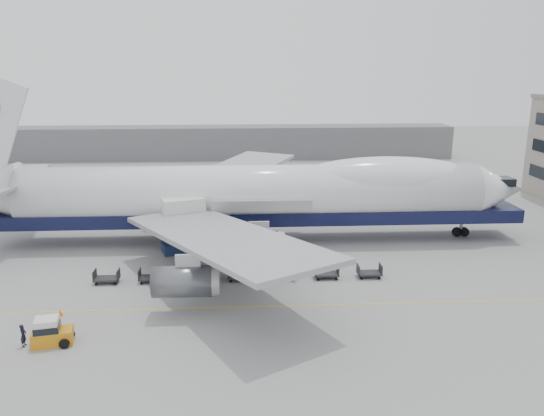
{
  "coord_description": "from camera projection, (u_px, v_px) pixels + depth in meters",
  "views": [
    {
      "loc": [
        -0.96,
        -47.25,
        19.77
      ],
      "look_at": [
        2.0,
        6.0,
        5.47
      ],
      "focal_mm": 35.0,
      "sensor_mm": 36.0,
      "label": 1
    }
  ],
  "objects": [
    {
      "name": "ground",
      "position": [
        255.0,
        280.0,
        50.74
      ],
      "size": [
        260.0,
        260.0,
        0.0
      ],
      "primitive_type": "plane",
      "color": "gray",
      "rests_on": "ground"
    },
    {
      "name": "apron_line",
      "position": [
        256.0,
        307.0,
        44.96
      ],
      "size": [
        60.0,
        0.15,
        0.01
      ],
      "primitive_type": "cube",
      "color": "gold",
      "rests_on": "ground"
    },
    {
      "name": "hangar",
      "position": [
        202.0,
        142.0,
        116.81
      ],
      "size": [
        110.0,
        8.0,
        7.0
      ],
      "primitive_type": "cube",
      "color": "slate",
      "rests_on": "ground"
    },
    {
      "name": "airliner",
      "position": [
        257.0,
        193.0,
        60.89
      ],
      "size": [
        67.0,
        55.3,
        19.98
      ],
      "color": "white",
      "rests_on": "ground"
    },
    {
      "name": "catering_truck",
      "position": [
        184.0,
        221.0,
        57.67
      ],
      "size": [
        5.29,
        4.33,
        6.06
      ],
      "rotation": [
        0.0,
        0.0,
        0.32
      ],
      "color": "navy",
      "rests_on": "ground"
    },
    {
      "name": "baggage_tug",
      "position": [
        50.0,
        333.0,
        38.72
      ],
      "size": [
        3.07,
        2.02,
        2.07
      ],
      "rotation": [
        0.0,
        0.0,
        0.19
      ],
      "color": "#C87C12",
      "rests_on": "ground"
    },
    {
      "name": "ground_worker",
      "position": [
        23.0,
        335.0,
        38.46
      ],
      "size": [
        0.42,
        0.63,
        1.71
      ],
      "primitive_type": "imported",
      "rotation": [
        0.0,
        0.0,
        1.58
      ],
      "color": "black",
      "rests_on": "ground"
    },
    {
      "name": "traffic_cone",
      "position": [
        60.0,
        313.0,
        43.32
      ],
      "size": [
        0.37,
        0.37,
        0.55
      ],
      "rotation": [
        0.0,
        0.0,
        -0.21
      ],
      "color": "orange",
      "rests_on": "ground"
    },
    {
      "name": "dolly_0",
      "position": [
        107.0,
        278.0,
        49.8
      ],
      "size": [
        2.3,
        1.35,
        1.3
      ],
      "color": "#2D2D30",
      "rests_on": "ground"
    },
    {
      "name": "dolly_1",
      "position": [
        151.0,
        277.0,
        50.02
      ],
      "size": [
        2.3,
        1.35,
        1.3
      ],
      "color": "#2D2D30",
      "rests_on": "ground"
    },
    {
      "name": "dolly_2",
      "position": [
        196.0,
        276.0,
        50.24
      ],
      "size": [
        2.3,
        1.35,
        1.3
      ],
      "color": "#2D2D30",
      "rests_on": "ground"
    },
    {
      "name": "dolly_3",
      "position": [
        240.0,
        275.0,
        50.47
      ],
      "size": [
        2.3,
        1.35,
        1.3
      ],
      "color": "#2D2D30",
      "rests_on": "ground"
    },
    {
      "name": "dolly_4",
      "position": [
        283.0,
        274.0,
        50.69
      ],
      "size": [
        2.3,
        1.35,
        1.3
      ],
      "color": "#2D2D30",
      "rests_on": "ground"
    },
    {
      "name": "dolly_5",
      "position": [
        326.0,
        273.0,
        50.91
      ],
      "size": [
        2.3,
        1.35,
        1.3
      ],
      "color": "#2D2D30",
      "rests_on": "ground"
    },
    {
      "name": "dolly_6",
      "position": [
        369.0,
        272.0,
        51.14
      ],
      "size": [
        2.3,
        1.35,
        1.3
      ],
      "color": "#2D2D30",
      "rests_on": "ground"
    }
  ]
}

